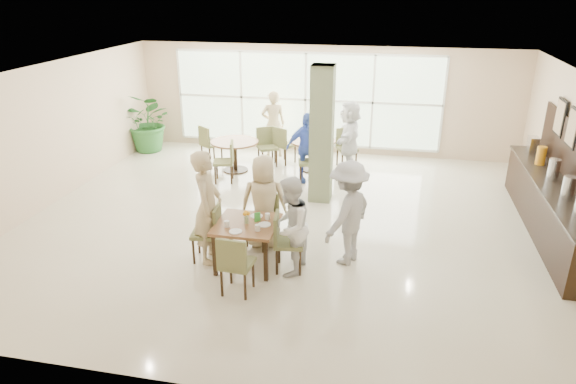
% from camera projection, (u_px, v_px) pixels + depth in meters
% --- Properties ---
extents(ground, '(10.00, 10.00, 0.00)m').
position_uv_depth(ground, '(290.00, 221.00, 9.87)').
color(ground, beige).
rests_on(ground, ground).
extents(room_shell, '(10.00, 10.00, 10.00)m').
position_uv_depth(room_shell, '(291.00, 136.00, 9.23)').
color(room_shell, white).
rests_on(room_shell, ground).
extents(window_bank, '(7.00, 0.04, 7.00)m').
position_uv_depth(window_bank, '(306.00, 100.00, 13.48)').
color(window_bank, silver).
rests_on(window_bank, ground).
extents(column, '(0.45, 0.45, 2.80)m').
position_uv_depth(column, '(322.00, 135.00, 10.36)').
color(column, '#6D7954').
rests_on(column, ground).
extents(main_table, '(0.97, 0.97, 0.75)m').
position_uv_depth(main_table, '(247.00, 228.00, 8.10)').
color(main_table, brown).
rests_on(main_table, ground).
extents(round_table_left, '(1.14, 1.14, 0.75)m').
position_uv_depth(round_table_left, '(235.00, 148.00, 12.31)').
color(round_table_left, brown).
rests_on(round_table_left, ground).
extents(round_table_right, '(1.12, 1.12, 0.75)m').
position_uv_depth(round_table_right, '(312.00, 147.00, 12.39)').
color(round_table_right, brown).
rests_on(round_table_right, ground).
extents(chairs_main_table, '(1.90, 2.00, 0.95)m').
position_uv_depth(chairs_main_table, '(248.00, 239.00, 8.15)').
color(chairs_main_table, olive).
rests_on(chairs_main_table, ground).
extents(chairs_table_left, '(2.09, 1.87, 0.95)m').
position_uv_depth(chairs_table_left, '(234.00, 151.00, 12.44)').
color(chairs_table_left, olive).
rests_on(chairs_table_left, ground).
extents(chairs_table_right, '(2.17, 1.78, 0.95)m').
position_uv_depth(chairs_table_right, '(313.00, 151.00, 12.38)').
color(chairs_table_right, olive).
rests_on(chairs_table_right, ground).
extents(tabletop_clutter, '(0.69, 0.81, 0.21)m').
position_uv_depth(tabletop_clutter, '(250.00, 221.00, 8.00)').
color(tabletop_clutter, white).
rests_on(tabletop_clutter, main_table).
extents(buffet_counter, '(0.64, 4.70, 1.95)m').
position_uv_depth(buffet_counter, '(551.00, 204.00, 9.24)').
color(buffet_counter, black).
rests_on(buffet_counter, ground).
extents(framed_art_a, '(0.05, 0.55, 0.70)m').
position_uv_depth(framed_art_a, '(573.00, 128.00, 9.15)').
color(framed_art_a, black).
rests_on(framed_art_a, ground).
extents(framed_art_b, '(0.05, 0.55, 0.70)m').
position_uv_depth(framed_art_b, '(560.00, 117.00, 9.88)').
color(framed_art_b, black).
rests_on(framed_art_b, ground).
extents(potted_plant, '(1.65, 1.65, 1.60)m').
position_uv_depth(potted_plant, '(149.00, 122.00, 13.71)').
color(potted_plant, '#29682B').
rests_on(potted_plant, ground).
extents(teen_left, '(0.55, 0.74, 1.88)m').
position_uv_depth(teen_left, '(208.00, 207.00, 8.18)').
color(teen_left, tan).
rests_on(teen_left, ground).
extents(teen_far, '(0.86, 0.56, 1.64)m').
position_uv_depth(teen_far, '(264.00, 202.00, 8.66)').
color(teen_far, tan).
rests_on(teen_far, ground).
extents(teen_right, '(0.66, 0.81, 1.59)m').
position_uv_depth(teen_right, '(290.00, 226.00, 7.85)').
color(teen_right, white).
rests_on(teen_right, ground).
extents(teen_standing, '(1.06, 1.28, 1.73)m').
position_uv_depth(teen_standing, '(348.00, 213.00, 8.14)').
color(teen_standing, '#A0A0A2').
rests_on(teen_standing, ground).
extents(adult_a, '(1.08, 0.88, 1.60)m').
position_uv_depth(adult_a, '(306.00, 148.00, 11.58)').
color(adult_a, '#4769D5').
rests_on(adult_a, ground).
extents(adult_b, '(0.76, 1.64, 1.74)m').
position_uv_depth(adult_b, '(349.00, 137.00, 12.13)').
color(adult_b, white).
rests_on(adult_b, ground).
extents(adult_standing, '(0.73, 0.59, 1.73)m').
position_uv_depth(adult_standing, '(273.00, 124.00, 13.27)').
color(adult_standing, tan).
rests_on(adult_standing, ground).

